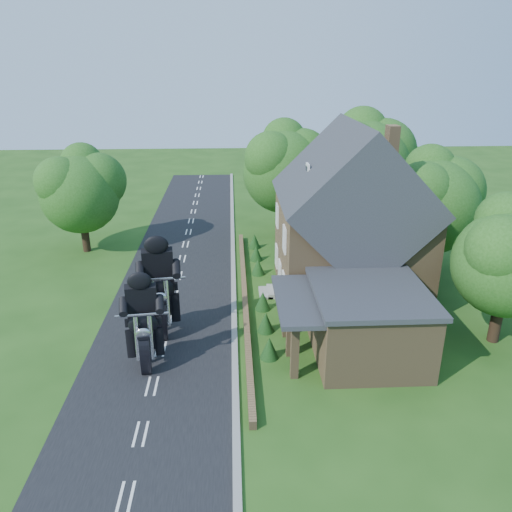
{
  "coord_description": "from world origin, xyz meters",
  "views": [
    {
      "loc": [
        3.65,
        -21.41,
        13.33
      ],
      "look_at": [
        4.97,
        5.23,
        2.8
      ],
      "focal_mm": 35.0,
      "sensor_mm": 36.0,
      "label": 1
    }
  ],
  "objects_px": {
    "house": "(350,225)",
    "motorcycle_follow": "(162,319)",
    "motorcycle_lead": "(146,353)",
    "annex": "(365,321)",
    "garden_wall": "(245,299)"
  },
  "relations": [
    {
      "from": "motorcycle_follow",
      "to": "motorcycle_lead",
      "type": "bearing_deg",
      "value": 76.41
    },
    {
      "from": "house",
      "to": "motorcycle_follow",
      "type": "bearing_deg",
      "value": -157.3
    },
    {
      "from": "motorcycle_lead",
      "to": "motorcycle_follow",
      "type": "bearing_deg",
      "value": -102.97
    },
    {
      "from": "garden_wall",
      "to": "annex",
      "type": "relative_size",
      "value": 3.12
    },
    {
      "from": "house",
      "to": "motorcycle_follow",
      "type": "distance_m",
      "value": 11.98
    },
    {
      "from": "house",
      "to": "annex",
      "type": "bearing_deg",
      "value": -95.24
    },
    {
      "from": "house",
      "to": "motorcycle_follow",
      "type": "xyz_separation_m",
      "value": [
        -10.56,
        -4.42,
        -3.53
      ]
    },
    {
      "from": "annex",
      "to": "motorcycle_follow",
      "type": "xyz_separation_m",
      "value": [
        -9.94,
        2.38,
        -0.95
      ]
    },
    {
      "from": "motorcycle_lead",
      "to": "annex",
      "type": "bearing_deg",
      "value": 177.22
    },
    {
      "from": "garden_wall",
      "to": "motorcycle_follow",
      "type": "xyz_separation_m",
      "value": [
        -4.37,
        -3.42,
        0.62
      ]
    },
    {
      "from": "house",
      "to": "annex",
      "type": "distance_m",
      "value": 7.3
    },
    {
      "from": "annex",
      "to": "motorcycle_lead",
      "type": "height_order",
      "value": "annex"
    },
    {
      "from": "annex",
      "to": "motorcycle_follow",
      "type": "relative_size",
      "value": 4.02
    },
    {
      "from": "motorcycle_lead",
      "to": "motorcycle_follow",
      "type": "distance_m",
      "value": 3.04
    },
    {
      "from": "house",
      "to": "motorcycle_lead",
      "type": "bearing_deg",
      "value": -145.75
    }
  ]
}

